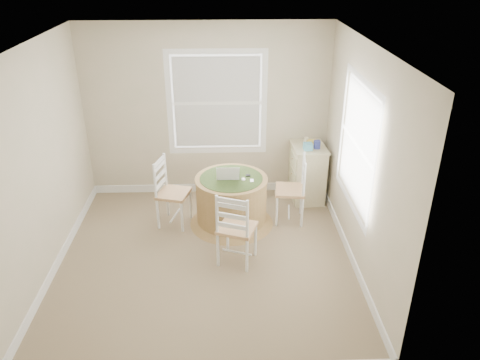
{
  "coord_description": "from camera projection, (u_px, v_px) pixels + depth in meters",
  "views": [
    {
      "loc": [
        0.25,
        -4.81,
        3.48
      ],
      "look_at": [
        0.44,
        0.45,
        0.85
      ],
      "focal_mm": 35.0,
      "sensor_mm": 36.0,
      "label": 1
    }
  ],
  "objects": [
    {
      "name": "box_yellow",
      "position": [
        312.0,
        142.0,
        6.92
      ],
      "size": [
        0.16,
        0.11,
        0.06
      ],
      "primitive_type": "cube",
      "rotation": [
        0.0,
        0.0,
        0.05
      ],
      "color": "#F2D755",
      "rests_on": "corner_chest"
    },
    {
      "name": "keys",
      "position": [
        248.0,
        176.0,
        6.33
      ],
      "size": [
        0.06,
        0.05,
        0.02
      ],
      "primitive_type": "cube",
      "rotation": [
        0.0,
        0.0,
        -0.01
      ],
      "color": "black",
      "rests_on": "round_table"
    },
    {
      "name": "round_table",
      "position": [
        231.0,
        199.0,
        6.41
      ],
      "size": [
        1.16,
        1.16,
        0.7
      ],
      "rotation": [
        0.0,
        0.0,
        -0.01
      ],
      "color": "#A47749",
      "rests_on": "ground"
    },
    {
      "name": "chair_right",
      "position": [
        290.0,
        190.0,
        6.46
      ],
      "size": [
        0.45,
        0.47,
        0.95
      ],
      "primitive_type": null,
      "rotation": [
        0.0,
        0.0,
        -1.7
      ],
      "color": "white",
      "rests_on": "ground"
    },
    {
      "name": "box_blue",
      "position": [
        318.0,
        145.0,
        6.74
      ],
      "size": [
        0.08,
        0.08,
        0.12
      ],
      "primitive_type": "cube",
      "rotation": [
        0.0,
        0.0,
        0.05
      ],
      "color": "navy",
      "rests_on": "corner_chest"
    },
    {
      "name": "corner_chest",
      "position": [
        307.0,
        172.0,
        7.05
      ],
      "size": [
        0.53,
        0.67,
        0.86
      ],
      "rotation": [
        0.0,
        0.0,
        0.05
      ],
      "color": "beige",
      "rests_on": "ground"
    },
    {
      "name": "phone",
      "position": [
        252.0,
        181.0,
        6.2
      ],
      "size": [
        0.05,
        0.09,
        0.02
      ],
      "primitive_type": "cube",
      "rotation": [
        0.0,
        0.0,
        -0.01
      ],
      "color": "#B7BABF",
      "rests_on": "round_table"
    },
    {
      "name": "chair_left",
      "position": [
        173.0,
        193.0,
        6.37
      ],
      "size": [
        0.5,
        0.51,
        0.95
      ],
      "primitive_type": null,
      "rotation": [
        0.0,
        0.0,
        1.31
      ],
      "color": "white",
      "rests_on": "ground"
    },
    {
      "name": "mouse",
      "position": [
        243.0,
        179.0,
        6.23
      ],
      "size": [
        0.06,
        0.09,
        0.03
      ],
      "primitive_type": "ellipsoid",
      "rotation": [
        0.0,
        0.0,
        -0.01
      ],
      "color": "white",
      "rests_on": "round_table"
    },
    {
      "name": "chair_near",
      "position": [
        237.0,
        228.0,
        5.58
      ],
      "size": [
        0.53,
        0.52,
        0.95
      ],
      "primitive_type": null,
      "rotation": [
        0.0,
        0.0,
        2.78
      ],
      "color": "white",
      "rests_on": "ground"
    },
    {
      "name": "laptop",
      "position": [
        228.0,
        176.0,
        6.27
      ],
      "size": [
        0.31,
        0.27,
        0.21
      ],
      "rotation": [
        0.0,
        0.0,
        3.13
      ],
      "color": "white",
      "rests_on": "round_table"
    },
    {
      "name": "room",
      "position": [
        218.0,
        157.0,
        5.42
      ],
      "size": [
        3.64,
        3.64,
        2.64
      ],
      "color": "#8A7257",
      "rests_on": "ground"
    },
    {
      "name": "tissue_box",
      "position": [
        308.0,
        147.0,
        6.69
      ],
      "size": [
        0.13,
        0.13,
        0.1
      ],
      "primitive_type": "cube",
      "rotation": [
        0.0,
        0.0,
        0.05
      ],
      "color": "#56A9C5",
      "rests_on": "corner_chest"
    },
    {
      "name": "cup_cream",
      "position": [
        306.0,
        140.0,
        6.95
      ],
      "size": [
        0.07,
        0.07,
        0.09
      ],
      "primitive_type": "cylinder",
      "color": "beige",
      "rests_on": "corner_chest"
    }
  ]
}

